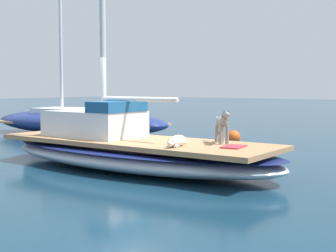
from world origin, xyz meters
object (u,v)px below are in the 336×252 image
(dog_white, at_px, (177,141))
(deck_towel, at_px, (234,147))
(moored_boat_starboard_side, at_px, (78,121))
(sailboat_main, at_px, (133,154))
(dog_grey, at_px, (222,123))
(mooring_buoy, at_px, (234,137))
(deck_winch, at_px, (221,137))

(dog_white, xyz_separation_m, deck_towel, (0.57, -0.94, -0.09))
(deck_towel, relative_size, moored_boat_starboard_side, 0.07)
(sailboat_main, relative_size, dog_grey, 9.91)
(moored_boat_starboard_side, xyz_separation_m, mooring_buoy, (1.20, -6.18, -0.30))
(dog_grey, xyz_separation_m, mooring_buoy, (4.77, 2.65, -0.86))
(sailboat_main, xyz_separation_m, deck_winch, (0.83, -1.77, 0.42))
(sailboat_main, xyz_separation_m, dog_white, (-0.37, -1.53, 0.43))
(dog_white, bearing_deg, dog_grey, -24.60)
(mooring_buoy, bearing_deg, dog_grey, -150.97)
(dog_grey, xyz_separation_m, dog_white, (-0.95, 0.44, -0.32))
(dog_white, height_order, deck_winch, dog_white)
(mooring_buoy, bearing_deg, deck_towel, -148.49)
(dog_white, bearing_deg, sailboat_main, 76.52)
(deck_towel, bearing_deg, mooring_buoy, 31.51)
(dog_grey, distance_m, deck_towel, 0.75)
(dog_white, bearing_deg, deck_winch, -11.37)
(dog_grey, bearing_deg, moored_boat_starboard_side, 68.01)
(deck_winch, bearing_deg, dog_grey, -141.95)
(deck_towel, bearing_deg, moored_boat_starboard_side, 67.10)
(dog_white, bearing_deg, deck_towel, -58.89)
(sailboat_main, relative_size, deck_winch, 35.14)
(sailboat_main, xyz_separation_m, moored_boat_starboard_side, (4.15, 6.86, 0.18))
(deck_winch, bearing_deg, deck_towel, -131.76)
(dog_grey, bearing_deg, deck_towel, -126.74)
(sailboat_main, xyz_separation_m, dog_grey, (0.58, -1.97, 0.75))
(sailboat_main, height_order, deck_towel, deck_towel)
(moored_boat_starboard_side, bearing_deg, dog_white, -118.28)
(sailboat_main, xyz_separation_m, deck_towel, (0.20, -2.48, 0.34))
(dog_white, bearing_deg, moored_boat_starboard_side, 61.72)
(dog_grey, height_order, mooring_buoy, dog_grey)
(dog_white, xyz_separation_m, mooring_buoy, (5.72, 2.21, -0.55))
(deck_towel, height_order, moored_boat_starboard_side, moored_boat_starboard_side)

